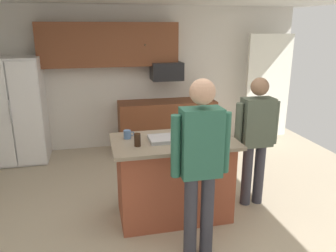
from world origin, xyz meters
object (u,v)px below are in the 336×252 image
at_px(microwave_over_range, 167,71).
at_px(glass_short_whisky, 137,140).
at_px(refrigerator, 16,111).
at_px(mug_blue_stoneware, 127,134).
at_px(serving_tray, 168,139).
at_px(tumbler_amber, 207,130).
at_px(person_guest_right, 200,158).
at_px(kitchen_island, 174,178).
at_px(person_guest_left, 256,134).

distance_m(microwave_over_range, glass_short_whisky, 2.70).
relative_size(refrigerator, mug_blue_stoneware, 13.84).
xyz_separation_m(glass_short_whisky, serving_tray, (0.37, 0.12, -0.05)).
distance_m(tumbler_amber, glass_short_whisky, 0.88).
bearing_deg(person_guest_right, refrigerator, 31.00).
xyz_separation_m(tumbler_amber, serving_tray, (-0.49, -0.05, -0.05)).
bearing_deg(serving_tray, refrigerator, 132.26).
distance_m(tumbler_amber, serving_tray, 0.50).
relative_size(microwave_over_range, kitchen_island, 0.39).
bearing_deg(refrigerator, tumbler_amber, -40.99).
distance_m(refrigerator, kitchen_island, 3.16).
height_order(person_guest_left, serving_tray, person_guest_left).
bearing_deg(refrigerator, serving_tray, -47.74).
bearing_deg(person_guest_left, mug_blue_stoneware, -6.94).
bearing_deg(serving_tray, mug_blue_stoneware, 159.20).
xyz_separation_m(refrigerator, tumbler_amber, (2.57, -2.23, 0.16)).
distance_m(refrigerator, serving_tray, 3.09).
distance_m(person_guest_left, mug_blue_stoneware, 1.58).
bearing_deg(tumbler_amber, person_guest_right, -113.50).
bearing_deg(mug_blue_stoneware, serving_tray, -20.80).
bearing_deg(microwave_over_range, serving_tray, -102.20).
height_order(refrigerator, mug_blue_stoneware, refrigerator).
height_order(person_guest_right, mug_blue_stoneware, person_guest_right).
relative_size(kitchen_island, serving_tray, 3.25).
bearing_deg(tumbler_amber, person_guest_left, 0.10).
bearing_deg(mug_blue_stoneware, person_guest_right, -58.29).
distance_m(microwave_over_range, tumbler_amber, 2.39).
height_order(kitchen_island, person_guest_left, person_guest_left).
bearing_deg(person_guest_right, serving_tray, 4.96).
xyz_separation_m(refrigerator, person_guest_left, (3.21, -2.23, 0.07)).
relative_size(person_guest_right, serving_tray, 4.07).
bearing_deg(person_guest_right, microwave_over_range, -11.84).
distance_m(person_guest_right, mug_blue_stoneware, 1.10).
xyz_separation_m(microwave_over_range, tumbler_amber, (-0.03, -2.35, -0.41)).
relative_size(refrigerator, microwave_over_range, 3.15).
bearing_deg(refrigerator, kitchen_island, -46.78).
xyz_separation_m(refrigerator, mug_blue_stoneware, (1.63, -2.12, 0.14)).
distance_m(refrigerator, microwave_over_range, 2.66).
bearing_deg(person_guest_left, serving_tray, 0.02).
bearing_deg(person_guest_left, person_guest_right, 36.85).
xyz_separation_m(microwave_over_range, mug_blue_stoneware, (-0.97, -2.24, -0.43)).
xyz_separation_m(microwave_over_range, person_guest_left, (0.61, -2.35, -0.50)).
bearing_deg(serving_tray, tumbler_amber, 6.27).
relative_size(mug_blue_stoneware, serving_tray, 0.29).
bearing_deg(mug_blue_stoneware, kitchen_island, -17.90).
bearing_deg(kitchen_island, tumbler_amber, 6.78).
bearing_deg(glass_short_whisky, refrigerator, 125.44).
bearing_deg(kitchen_island, mug_blue_stoneware, 162.10).
xyz_separation_m(kitchen_island, person_guest_left, (1.06, 0.05, 0.46)).
distance_m(kitchen_island, mug_blue_stoneware, 0.76).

